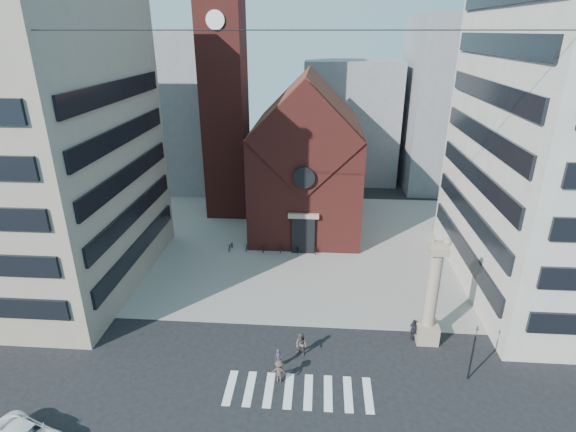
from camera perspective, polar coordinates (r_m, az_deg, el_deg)
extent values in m
plane|color=black|center=(33.97, 0.64, -17.82)|extent=(120.00, 120.00, 0.00)
cube|color=gray|center=(49.96, 2.02, -3.57)|extent=(46.00, 30.00, 0.05)
cube|color=maroon|center=(53.33, 2.38, 5.06)|extent=(12.00, 16.00, 12.00)
cube|color=#5D281D|center=(52.23, 2.50, 11.48)|extent=(12.00, 15.40, 12.00)
cube|color=maroon|center=(44.07, 2.13, 9.41)|extent=(11.76, 0.50, 11.76)
cylinder|color=black|center=(44.57, 2.04, 4.89)|extent=(2.20, 0.30, 2.20)
cube|color=black|center=(47.17, 1.95, -2.56)|extent=(2.40, 0.30, 4.00)
cube|color=tan|center=(46.20, 1.98, 0.00)|extent=(3.20, 0.40, 0.50)
cube|color=maroon|center=(55.51, -8.10, 15.08)|extent=(5.00, 5.00, 30.00)
cylinder|color=white|center=(52.54, -9.24, 23.37)|extent=(2.00, 0.20, 2.00)
cube|color=gray|center=(44.93, -30.87, 7.82)|extent=(18.00, 20.00, 26.00)
cube|color=gray|center=(70.15, -14.08, 12.86)|extent=(16.00, 14.00, 22.00)
cube|color=gray|center=(72.17, 7.86, 11.95)|extent=(14.00, 12.00, 18.00)
cube|color=gray|center=(71.56, 21.36, 13.02)|extent=(16.00, 14.00, 24.00)
cube|color=tan|center=(36.81, 17.18, -13.89)|extent=(1.60, 1.60, 1.50)
cylinder|color=tan|center=(34.78, 17.89, -8.89)|extent=(0.90, 0.90, 6.00)
cube|color=tan|center=(33.28, 18.54, -4.17)|extent=(1.30, 1.30, 0.40)
cube|color=tan|center=(33.12, 18.62, -3.55)|extent=(1.20, 0.50, 0.55)
sphere|color=tan|center=(33.16, 19.60, -3.17)|extent=(0.56, 0.56, 0.56)
cube|color=tan|center=(32.82, 17.86, -2.91)|extent=(0.25, 0.15, 0.35)
cylinder|color=black|center=(33.71, 22.26, -16.37)|extent=(0.12, 0.12, 3.50)
imported|color=black|center=(32.47, 22.83, -13.38)|extent=(0.13, 0.16, 0.80)
imported|color=#332E40|center=(32.92, -1.19, -17.64)|extent=(0.66, 0.56, 1.52)
imported|color=#524642|center=(33.81, 1.69, -16.03)|extent=(1.14, 1.09, 1.86)
imported|color=#232229|center=(36.51, 15.63, -13.76)|extent=(0.66, 1.11, 1.77)
imported|color=#43322C|center=(31.83, -1.10, -19.08)|extent=(1.19, 0.79, 1.72)
imported|color=black|center=(48.86, -7.29, -3.80)|extent=(0.71, 1.67, 0.85)
imported|color=black|center=(48.52, -5.17, -3.83)|extent=(0.58, 1.61, 0.95)
imported|color=black|center=(48.29, -3.01, -3.97)|extent=(0.71, 1.67, 0.85)
imported|color=black|center=(48.08, -0.84, -3.99)|extent=(0.58, 1.61, 0.95)
imported|color=black|center=(47.99, 1.35, -4.11)|extent=(0.71, 1.67, 0.85)
imported|color=black|center=(47.93, 3.54, -4.13)|extent=(0.58, 1.61, 0.95)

